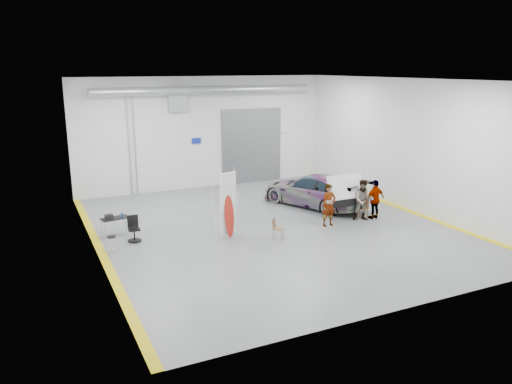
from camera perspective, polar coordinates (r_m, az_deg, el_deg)
name	(u,v)px	position (r m, az deg, el deg)	size (l,w,h in m)	color
ground	(271,227)	(20.82, 1.73, -4.04)	(16.00, 16.00, 0.00)	slate
room_shell	(254,123)	(22.01, -0.28, 7.84)	(14.02, 16.18, 6.01)	silver
sedan_car	(314,190)	(23.97, 6.64, 0.22)	(2.15, 5.27, 1.53)	white
person_a	(329,205)	(20.97, 8.32, -1.48)	(0.65, 0.43, 1.80)	brown
person_b	(363,200)	(21.98, 12.18, -0.93)	(0.88, 0.67, 1.80)	#436D7C
person_c	(375,199)	(22.36, 13.45, -0.81)	(1.01, 0.42, 1.75)	#A05235
surfboard_display	(227,210)	(19.37, -3.30, -2.03)	(0.75, 0.36, 2.74)	white
folding_chair_near	(278,232)	(19.41, 2.54, -4.64)	(0.53, 0.62, 0.81)	brown
folding_chair_far	(363,213)	(22.36, 12.13, -2.32)	(0.59, 0.66, 0.89)	brown
shop_stool	(112,245)	(18.66, -16.13, -5.79)	(0.32, 0.32, 0.63)	black
work_table	(113,218)	(20.55, -15.99, -2.87)	(1.16, 0.73, 0.88)	#989BA0
office_chair	(134,230)	(19.65, -13.80, -4.26)	(0.52, 0.52, 0.98)	black
trunk_lid	(344,184)	(21.86, 9.99, 0.85)	(1.78, 1.08, 0.04)	silver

